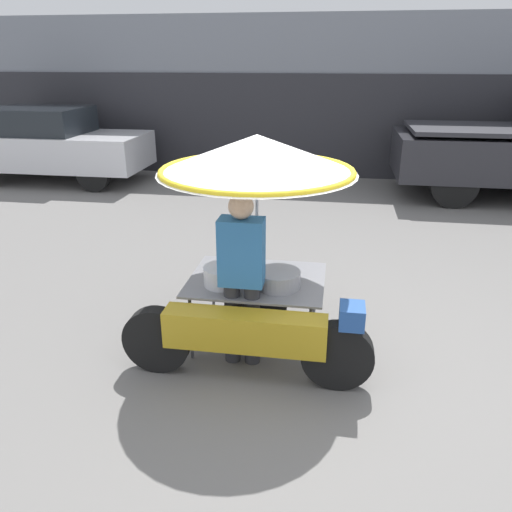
{
  "coord_description": "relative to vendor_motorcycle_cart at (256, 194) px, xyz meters",
  "views": [
    {
      "loc": [
        0.14,
        -3.88,
        2.6
      ],
      "look_at": [
        -0.54,
        0.29,
        0.9
      ],
      "focal_mm": 35.0,
      "sensor_mm": 36.0,
      "label": 1
    }
  ],
  "objects": [
    {
      "name": "ground_plane",
      "position": [
        0.53,
        -0.25,
        -1.5
      ],
      "size": [
        36.0,
        36.0,
        0.0
      ],
      "primitive_type": "plane",
      "color": "slate"
    },
    {
      "name": "shopfront_building",
      "position": [
        0.53,
        8.44,
        0.22
      ],
      "size": [
        28.0,
        2.06,
        3.47
      ],
      "color": "gray",
      "rests_on": "ground"
    },
    {
      "name": "vendor_motorcycle_cart",
      "position": [
        0.0,
        0.0,
        0.0
      ],
      "size": [
        2.16,
        1.74,
        1.99
      ],
      "color": "black",
      "rests_on": "ground"
    },
    {
      "name": "vendor_person",
      "position": [
        -0.07,
        -0.3,
        -0.62
      ],
      "size": [
        0.38,
        0.22,
        1.57
      ],
      "color": "#2D2D33",
      "rests_on": "ground"
    },
    {
      "name": "parked_car",
      "position": [
        -5.55,
        6.03,
        -0.68
      ],
      "size": [
        4.12,
        1.72,
        1.59
      ],
      "color": "black",
      "rests_on": "ground"
    }
  ]
}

